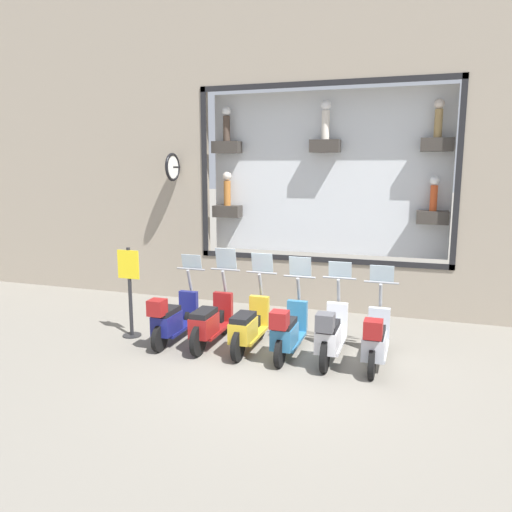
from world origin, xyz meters
TOP-DOWN VIEW (x-y plane):
  - ground_plane at (0.00, 0.00)m, footprint 120.00×120.00m
  - building_facade at (3.60, 0.00)m, footprint 1.25×36.00m
  - scooter_silver_0 at (0.41, -1.53)m, footprint 1.80×0.60m
  - scooter_white_1 at (0.42, -0.78)m, footprint 1.81×0.60m
  - scooter_teal_2 at (0.41, -0.04)m, footprint 1.80×0.61m
  - scooter_yellow_3 at (0.48, 0.71)m, footprint 1.81×0.60m
  - scooter_red_4 at (0.48, 1.45)m, footprint 1.81×0.60m
  - scooter_navy_5 at (0.41, 2.19)m, footprint 1.80×0.61m
  - shop_sign_post at (0.48, 3.13)m, footprint 0.36×0.45m

SIDE VIEW (x-z plane):
  - ground_plane at x=0.00m, z-range 0.00..0.00m
  - scooter_yellow_3 at x=0.48m, z-range -0.38..1.27m
  - scooter_red_4 at x=0.48m, z-range -0.40..1.30m
  - scooter_silver_0 at x=0.41m, z-range -0.31..1.24m
  - scooter_navy_5 at x=0.41m, z-range -0.30..1.23m
  - scooter_teal_2 at x=0.41m, z-range -0.34..1.28m
  - scooter_white_1 at x=0.42m, z-range -0.30..1.27m
  - shop_sign_post at x=0.48m, z-range 0.07..1.83m
  - building_facade at x=3.60m, z-range 0.10..9.69m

